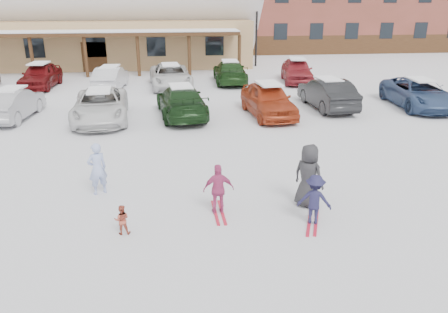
{
  "coord_description": "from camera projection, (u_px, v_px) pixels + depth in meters",
  "views": [
    {
      "loc": [
        -1.02,
        -10.94,
        5.46
      ],
      "look_at": [
        0.3,
        1.0,
        1.0
      ],
      "focal_mm": 35.0,
      "sensor_mm": 36.0,
      "label": 1
    }
  ],
  "objects": [
    {
      "name": "parked_car_9",
      "position": [
        111.0,
        78.0,
        26.65
      ],
      "size": [
        1.78,
        4.32,
        1.39
      ],
      "primitive_type": "imported",
      "rotation": [
        0.0,
        0.0,
        3.07
      ],
      "color": "silver",
      "rests_on": "ground"
    },
    {
      "name": "adult_skier",
      "position": [
        97.0,
        169.0,
        12.51
      ],
      "size": [
        0.67,
        0.6,
        1.55
      ],
      "primitive_type": "imported",
      "rotation": [
        0.0,
        0.0,
        3.67
      ],
      "color": "#9EAFE4",
      "rests_on": "ground"
    },
    {
      "name": "parked_car_8",
      "position": [
        40.0,
        75.0,
        27.06
      ],
      "size": [
        1.96,
        4.54,
        1.52
      ],
      "primitive_type": "imported",
      "rotation": [
        0.0,
        0.0,
        -0.04
      ],
      "color": "maroon",
      "rests_on": "ground"
    },
    {
      "name": "parked_car_11",
      "position": [
        230.0,
        72.0,
        28.58
      ],
      "size": [
        2.15,
        4.99,
        1.43
      ],
      "primitive_type": "imported",
      "rotation": [
        0.0,
        0.0,
        3.11
      ],
      "color": "#1A3B16",
      "rests_on": "ground"
    },
    {
      "name": "parked_car_3",
      "position": [
        181.0,
        101.0,
        20.61
      ],
      "size": [
        2.62,
        5.25,
        1.47
      ],
      "primitive_type": "imported",
      "rotation": [
        0.0,
        0.0,
        3.26
      ],
      "color": "black",
      "rests_on": "ground"
    },
    {
      "name": "child_navy",
      "position": [
        314.0,
        200.0,
        10.88
      ],
      "size": [
        0.97,
        0.75,
        1.32
      ],
      "primitive_type": "imported",
      "rotation": [
        0.0,
        0.0,
        2.79
      ],
      "color": "#1D1C3E",
      "rests_on": "ground"
    },
    {
      "name": "toddler_red",
      "position": [
        122.0,
        220.0,
        10.49
      ],
      "size": [
        0.38,
        0.3,
        0.76
      ],
      "primitive_type": "imported",
      "rotation": [
        0.0,
        0.0,
        3.17
      ],
      "color": "#AB4835",
      "rests_on": "ground"
    },
    {
      "name": "parked_car_12",
      "position": [
        297.0,
        70.0,
        28.77
      ],
      "size": [
        2.44,
        4.75,
        1.55
      ],
      "primitive_type": "imported",
      "rotation": [
        0.0,
        0.0,
        -0.14
      ],
      "color": "maroon",
      "rests_on": "ground"
    },
    {
      "name": "child_magenta",
      "position": [
        219.0,
        189.0,
        11.39
      ],
      "size": [
        0.82,
        0.36,
        1.38
      ],
      "primitive_type": "imported",
      "rotation": [
        0.0,
        0.0,
        3.17
      ],
      "color": "#BC3C74",
      "rests_on": "ground"
    },
    {
      "name": "parked_car_5",
      "position": [
        327.0,
        94.0,
        22.12
      ],
      "size": [
        1.91,
        4.69,
        1.51
      ],
      "primitive_type": "imported",
      "rotation": [
        0.0,
        0.0,
        3.21
      ],
      "color": "black",
      "rests_on": "ground"
    },
    {
      "name": "parked_car_1",
      "position": [
        13.0,
        104.0,
        20.21
      ],
      "size": [
        1.85,
        4.42,
        1.42
      ],
      "primitive_type": "imported",
      "rotation": [
        0.0,
        0.0,
        3.06
      ],
      "color": "#9A9A9F",
      "rests_on": "ground"
    },
    {
      "name": "parked_car_4",
      "position": [
        268.0,
        100.0,
        20.73
      ],
      "size": [
        2.32,
        4.76,
        1.56
      ],
      "primitive_type": "imported",
      "rotation": [
        0.0,
        0.0,
        0.1
      ],
      "color": "#A9381A",
      "rests_on": "ground"
    },
    {
      "name": "lamp_post",
      "position": [
        257.0,
        19.0,
        34.31
      ],
      "size": [
        0.5,
        0.25,
        6.59
      ],
      "color": "black",
      "rests_on": "ground"
    },
    {
      "name": "parked_car_6",
      "position": [
        419.0,
        93.0,
        22.34
      ],
      "size": [
        2.73,
        5.35,
        1.45
      ],
      "primitive_type": "imported",
      "rotation": [
        0.0,
        0.0,
        -0.06
      ],
      "color": "#334A74",
      "rests_on": "ground"
    },
    {
      "name": "ground",
      "position": [
        217.0,
        203.0,
        12.19
      ],
      "size": [
        160.0,
        160.0,
        0.0
      ],
      "primitive_type": "plane",
      "color": "silver",
      "rests_on": "ground"
    },
    {
      "name": "skis_child_magenta",
      "position": [
        219.0,
        212.0,
        11.62
      ],
      "size": [
        0.24,
        1.41,
        0.03
      ],
      "primitive_type": "cube",
      "rotation": [
        0.0,
        0.0,
        3.17
      ],
      "color": "red",
      "rests_on": "ground"
    },
    {
      "name": "parked_car_10",
      "position": [
        171.0,
        76.0,
        27.07
      ],
      "size": [
        2.85,
        5.4,
        1.45
      ],
      "primitive_type": "imported",
      "rotation": [
        0.0,
        0.0,
        0.09
      ],
      "color": "silver",
      "rests_on": "ground"
    },
    {
      "name": "skis_child_navy",
      "position": [
        313.0,
        223.0,
        11.1
      ],
      "size": [
        0.67,
        1.38,
        0.03
      ],
      "primitive_type": "cube",
      "rotation": [
        0.0,
        0.0,
        2.79
      ],
      "color": "red",
      "rests_on": "ground"
    },
    {
      "name": "day_lodge",
      "position": [
        76.0,
        14.0,
        35.95
      ],
      "size": [
        29.12,
        12.5,
        10.38
      ],
      "color": "tan",
      "rests_on": "ground"
    },
    {
      "name": "parked_car_2",
      "position": [
        101.0,
        106.0,
        19.89
      ],
      "size": [
        2.82,
        5.34,
        1.43
      ],
      "primitive_type": "imported",
      "rotation": [
        0.0,
        0.0,
        0.09
      ],
      "color": "silver",
      "rests_on": "ground"
    },
    {
      "name": "bystander_dark",
      "position": [
        308.0,
        176.0,
        11.75
      ],
      "size": [
        1.0,
        1.02,
        1.77
      ],
      "primitive_type": "imported",
      "rotation": [
        0.0,
        0.0,
        2.31
      ],
      "color": "#2A292C",
      "rests_on": "ground"
    }
  ]
}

